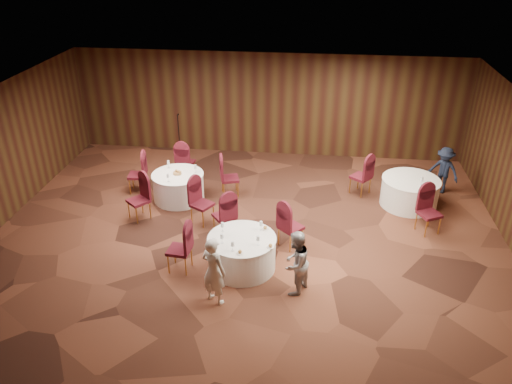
# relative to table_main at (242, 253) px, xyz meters

# --- Properties ---
(ground) EXTENTS (12.00, 12.00, 0.00)m
(ground) POSITION_rel_table_main_xyz_m (-0.07, 1.19, -0.38)
(ground) COLOR black
(ground) RESTS_ON ground
(room_shell) EXTENTS (12.00, 12.00, 12.00)m
(room_shell) POSITION_rel_table_main_xyz_m (-0.07, 1.19, 1.59)
(room_shell) COLOR silver
(room_shell) RESTS_ON ground
(table_main) EXTENTS (1.45, 1.45, 0.74)m
(table_main) POSITION_rel_table_main_xyz_m (0.00, 0.00, 0.00)
(table_main) COLOR white
(table_main) RESTS_ON ground
(table_left) EXTENTS (1.36, 1.36, 0.74)m
(table_left) POSITION_rel_table_main_xyz_m (-2.11, 2.81, -0.00)
(table_left) COLOR white
(table_left) RESTS_ON ground
(table_right) EXTENTS (1.48, 1.48, 0.74)m
(table_right) POSITION_rel_table_main_xyz_m (3.93, 3.22, -0.00)
(table_right) COLOR white
(table_right) RESTS_ON ground
(chairs_main) EXTENTS (2.92, 2.12, 1.00)m
(chairs_main) POSITION_rel_table_main_xyz_m (-0.30, 0.66, 0.12)
(chairs_main) COLOR #420D13
(chairs_main) RESTS_ON ground
(chairs_left) EXTENTS (3.15, 3.00, 1.00)m
(chairs_left) POSITION_rel_table_main_xyz_m (-2.08, 2.77, 0.12)
(chairs_left) COLOR #420D13
(chairs_left) RESTS_ON ground
(chairs_right) EXTENTS (2.19, 2.52, 1.00)m
(chairs_right) POSITION_rel_table_main_xyz_m (3.45, 2.82, 0.12)
(chairs_right) COLOR #420D13
(chairs_right) RESTS_ON ground
(tabletop_main) EXTENTS (1.18, 1.10, 0.22)m
(tabletop_main) POSITION_rel_table_main_xyz_m (0.14, -0.10, 0.47)
(tabletop_main) COLOR silver
(tabletop_main) RESTS_ON table_main
(tabletop_left) EXTENTS (0.86, 0.85, 0.22)m
(tabletop_left) POSITION_rel_table_main_xyz_m (-2.10, 2.81, 0.45)
(tabletop_left) COLOR silver
(tabletop_left) RESTS_ON table_left
(tabletop_right) EXTENTS (0.08, 0.08, 0.22)m
(tabletop_right) POSITION_rel_table_main_xyz_m (4.13, 2.94, 0.52)
(tabletop_right) COLOR silver
(tabletop_right) RESTS_ON table_right
(mic_stand) EXTENTS (0.24, 0.24, 1.54)m
(mic_stand) POSITION_rel_table_main_xyz_m (-2.67, 5.17, 0.07)
(mic_stand) COLOR black
(mic_stand) RESTS_ON ground
(woman_a) EXTENTS (0.63, 0.56, 1.44)m
(woman_a) POSITION_rel_table_main_xyz_m (-0.37, -1.14, 0.35)
(woman_a) COLOR silver
(woman_a) RESTS_ON ground
(woman_b) EXTENTS (0.76, 0.83, 1.37)m
(woman_b) POSITION_rel_table_main_xyz_m (1.15, -0.67, 0.31)
(woman_b) COLOR #A0A0A4
(woman_b) RESTS_ON ground
(man_c) EXTENTS (0.97, 0.87, 1.30)m
(man_c) POSITION_rel_table_main_xyz_m (4.92, 4.07, 0.28)
(man_c) COLOR black
(man_c) RESTS_ON ground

